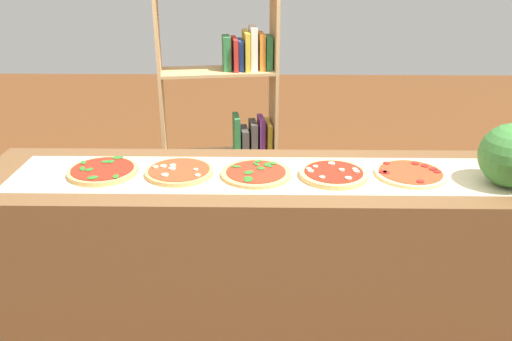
{
  "coord_description": "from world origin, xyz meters",
  "views": [
    {
      "loc": [
        0.03,
        -2.1,
        1.83
      ],
      "look_at": [
        0.0,
        0.0,
        0.94
      ],
      "focal_mm": 37.72,
      "sensor_mm": 36.0,
      "label": 1
    }
  ],
  "objects": [
    {
      "name": "pizza_spinach_0",
      "position": [
        -0.65,
        0.0,
        0.94
      ],
      "size": [
        0.3,
        0.3,
        0.03
      ],
      "color": "tan",
      "rests_on": "parchment_paper"
    },
    {
      "name": "bookshelf",
      "position": [
        -0.17,
        1.17,
        0.83
      ],
      "size": [
        0.75,
        0.37,
        1.68
      ],
      "color": "tan",
      "rests_on": "ground_plane"
    },
    {
      "name": "pizza_mushroom_3",
      "position": [
        0.33,
        -0.02,
        0.94
      ],
      "size": [
        0.29,
        0.29,
        0.03
      ],
      "color": "#DBB26B",
      "rests_on": "parchment_paper"
    },
    {
      "name": "pizza_pepperoni_4",
      "position": [
        0.65,
        0.0,
        0.94
      ],
      "size": [
        0.3,
        0.3,
        0.02
      ],
      "color": "#E5C17F",
      "rests_on": "parchment_paper"
    },
    {
      "name": "watermelon",
      "position": [
        1.02,
        -0.09,
        1.05
      ],
      "size": [
        0.26,
        0.26,
        0.26
      ],
      "primitive_type": "sphere",
      "color": "#387A33",
      "rests_on": "counter"
    },
    {
      "name": "parchment_paper",
      "position": [
        0.0,
        0.0,
        0.93
      ],
      "size": [
        2.07,
        0.4,
        0.0
      ],
      "primitive_type": "cube",
      "color": "beige",
      "rests_on": "counter"
    },
    {
      "name": "pizza_mushroom_1",
      "position": [
        -0.33,
        -0.0,
        0.94
      ],
      "size": [
        0.29,
        0.29,
        0.03
      ],
      "color": "tan",
      "rests_on": "parchment_paper"
    },
    {
      "name": "pizza_spinach_2",
      "position": [
        -0.0,
        -0.01,
        0.94
      ],
      "size": [
        0.3,
        0.3,
        0.02
      ],
      "color": "tan",
      "rests_on": "parchment_paper"
    },
    {
      "name": "counter",
      "position": [
        0.0,
        0.0,
        0.46
      ],
      "size": [
        2.38,
        0.61,
        0.92
      ],
      "primitive_type": "cube",
      "color": "brown",
      "rests_on": "ground_plane"
    }
  ]
}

